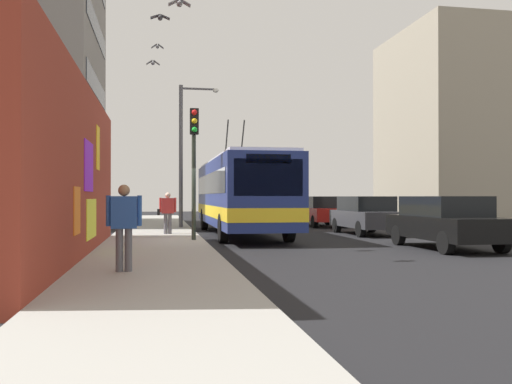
% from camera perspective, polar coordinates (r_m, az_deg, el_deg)
% --- Properties ---
extents(ground_plane, '(80.00, 80.00, 0.00)m').
position_cam_1_polar(ground_plane, '(18.35, -5.46, -5.39)').
color(ground_plane, black).
extents(sidewalk_slab, '(48.00, 3.20, 0.15)m').
position_cam_1_polar(sidewalk_slab, '(18.28, -10.48, -5.17)').
color(sidewalk_slab, '#9E9B93').
rests_on(sidewalk_slab, ground_plane).
extents(graffiti_wall, '(13.33, 0.32, 4.35)m').
position_cam_1_polar(graffiti_wall, '(14.02, -17.72, 2.00)').
color(graffiti_wall, maroon).
rests_on(graffiti_wall, ground_plane).
extents(building_far_left, '(10.68, 8.75, 21.40)m').
position_cam_1_polar(building_far_left, '(33.35, -24.01, 15.45)').
color(building_far_left, gray).
rests_on(building_far_left, ground_plane).
extents(building_far_right, '(9.24, 6.67, 12.09)m').
position_cam_1_polar(building_far_right, '(37.56, 19.54, 6.39)').
color(building_far_right, '#9E937F').
rests_on(building_far_right, ground_plane).
extents(city_bus, '(11.72, 2.56, 4.88)m').
position_cam_1_polar(city_bus, '(22.34, -1.67, -0.07)').
color(city_bus, navy).
rests_on(city_bus, ground_plane).
extents(parked_car_black, '(4.47, 1.89, 1.58)m').
position_cam_1_polar(parked_car_black, '(17.40, 19.13, -2.88)').
color(parked_car_black, black).
rests_on(parked_car_black, ground_plane).
extents(parked_car_dark_gray, '(4.31, 1.83, 1.58)m').
position_cam_1_polar(parked_car_dark_gray, '(23.12, 11.41, -2.30)').
color(parked_car_dark_gray, '#38383D').
rests_on(parked_car_dark_gray, ground_plane).
extents(parked_car_red, '(4.38, 1.82, 1.58)m').
position_cam_1_polar(parked_car_red, '(29.08, 6.82, -1.93)').
color(parked_car_red, '#B21E19').
rests_on(parked_car_red, ground_plane).
extents(pedestrian_near_wall, '(0.22, 0.67, 1.65)m').
position_cam_1_polar(pedestrian_near_wall, '(10.67, -13.60, -2.91)').
color(pedestrian_near_wall, '#595960').
rests_on(pedestrian_near_wall, sidewalk_slab).
extents(pedestrian_midblock, '(0.22, 0.72, 1.58)m').
position_cam_1_polar(pedestrian_midblock, '(21.12, -9.21, -1.85)').
color(pedestrian_midblock, '#595960').
rests_on(pedestrian_midblock, sidewalk_slab).
extents(traffic_light, '(0.49, 0.28, 4.31)m').
position_cam_1_polar(traffic_light, '(18.00, -6.48, 4.22)').
color(traffic_light, '#2D382D').
rests_on(traffic_light, sidewalk_slab).
extents(street_lamp, '(0.44, 1.86, 6.64)m').
position_cam_1_polar(street_lamp, '(25.86, -7.37, 4.85)').
color(street_lamp, '#4C4C51').
rests_on(street_lamp, sidewalk_slab).
extents(flying_pigeons, '(10.58, 4.07, 3.64)m').
position_cam_1_polar(flying_pigeons, '(19.60, -7.91, 17.00)').
color(flying_pigeons, gray).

